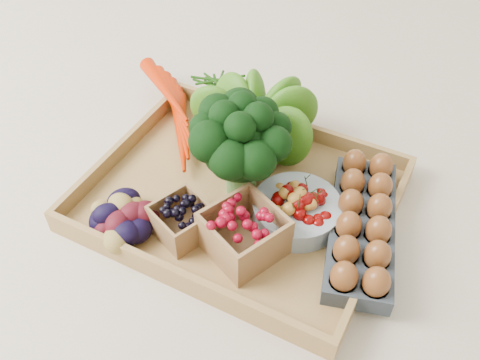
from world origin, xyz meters
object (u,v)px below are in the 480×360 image
at_px(tray, 240,199).
at_px(broccoli, 241,161).
at_px(egg_carton, 361,228).
at_px(cherry_bowl, 296,211).

xyz_separation_m(tray, broccoli, (-0.01, 0.02, 0.08)).
height_order(broccoli, egg_carton, broccoli).
distance_m(tray, egg_carton, 0.23).
relative_size(tray, cherry_bowl, 3.43).
height_order(broccoli, cherry_bowl, broccoli).
bearing_deg(egg_carton, tray, 168.48).
xyz_separation_m(cherry_bowl, egg_carton, (0.12, 0.02, -0.00)).
relative_size(cherry_bowl, egg_carton, 0.51).
bearing_deg(egg_carton, broccoli, 163.88).
bearing_deg(cherry_bowl, egg_carton, 8.64).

